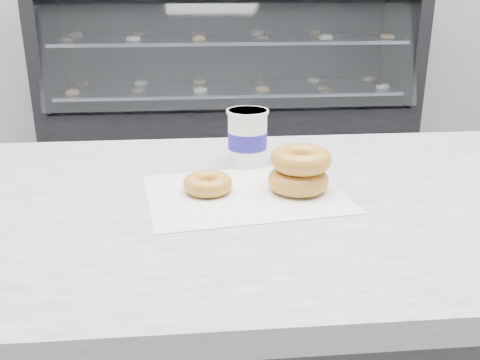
% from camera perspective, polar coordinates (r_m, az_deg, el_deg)
% --- Properties ---
extents(display_case, '(2.40, 0.74, 1.25)m').
position_cam_1_polar(display_case, '(3.67, -1.12, 8.40)').
color(display_case, black).
rests_on(display_case, ground).
extents(wax_paper, '(0.37, 0.30, 0.00)m').
position_cam_1_polar(wax_paper, '(0.94, 0.52, -1.45)').
color(wax_paper, silver).
rests_on(wax_paper, counter).
extents(donut_single, '(0.10, 0.10, 0.03)m').
position_cam_1_polar(donut_single, '(0.95, -3.44, -0.39)').
color(donut_single, '#B38C31').
rests_on(donut_single, wax_paper).
extents(donut_stack, '(0.15, 0.15, 0.08)m').
position_cam_1_polar(donut_stack, '(0.95, 6.36, 1.08)').
color(donut_stack, '#B38C31').
rests_on(donut_stack, wax_paper).
extents(coffee_cup, '(0.09, 0.09, 0.11)m').
position_cam_1_polar(coffee_cup, '(1.08, 0.80, 4.63)').
color(coffee_cup, white).
rests_on(coffee_cup, counter).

